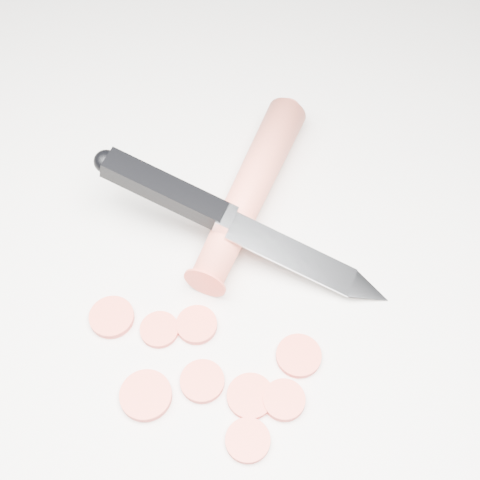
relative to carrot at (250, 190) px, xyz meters
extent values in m
plane|color=silver|center=(-0.08, -0.11, -0.02)|extent=(2.40, 2.40, 0.00)
cylinder|color=#E55D46|center=(0.00, 0.00, 0.00)|extent=(0.14, 0.19, 0.03)
cylinder|color=#E64A36|center=(-0.12, -0.17, -0.02)|extent=(0.04, 0.04, 0.01)
cylinder|color=#E64A36|center=(-0.08, -0.16, -0.02)|extent=(0.04, 0.04, 0.01)
cylinder|color=#E64A36|center=(-0.04, -0.18, -0.02)|extent=(0.04, 0.04, 0.01)
cylinder|color=#E64A36|center=(-0.05, -0.22, -0.02)|extent=(0.03, 0.03, 0.01)
cylinder|color=#E64A36|center=(0.00, -0.16, -0.02)|extent=(0.04, 0.04, 0.01)
cylinder|color=#E64A36|center=(-0.10, -0.11, -0.02)|extent=(0.03, 0.03, 0.01)
cylinder|color=#E64A36|center=(-0.02, -0.19, -0.02)|extent=(0.03, 0.03, 0.01)
cylinder|color=#E64A36|center=(-0.07, -0.11, -0.02)|extent=(0.03, 0.03, 0.01)
cylinder|color=#E64A36|center=(-0.14, -0.09, -0.02)|extent=(0.04, 0.04, 0.01)
camera|label=1|loc=(-0.09, -0.36, 0.49)|focal=50.00mm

